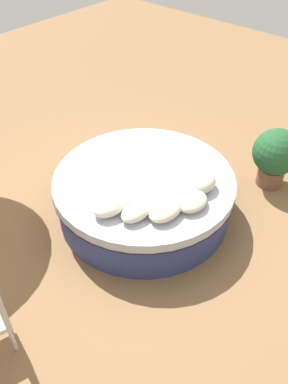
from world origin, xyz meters
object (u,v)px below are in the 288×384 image
(planter, at_px, (276,155))
(throw_pillow_4, at_px, (202,183))
(throw_pillow_2, at_px, (166,209))
(throw_pillow_0, at_px, (111,203))
(throw_pillow_3, at_px, (191,201))
(round_bed, at_px, (144,195))
(throw_pillow_1, at_px, (137,210))

(planter, bearing_deg, throw_pillow_4, -12.03)
(throw_pillow_2, bearing_deg, throw_pillow_0, -56.58)
(throw_pillow_2, relative_size, throw_pillow_3, 1.13)
(round_bed, distance_m, throw_pillow_4, 0.92)
(throw_pillow_0, bearing_deg, planter, 159.92)
(throw_pillow_0, bearing_deg, throw_pillow_3, 135.44)
(throw_pillow_1, bearing_deg, throw_pillow_0, -66.46)
(throw_pillow_1, distance_m, planter, 2.55)
(throw_pillow_4, bearing_deg, throw_pillow_0, -30.18)
(throw_pillow_0, xyz_separation_m, throw_pillow_4, (-1.08, 0.63, 0.00))
(throw_pillow_0, distance_m, planter, 2.78)
(throw_pillow_3, distance_m, planter, 1.91)
(throw_pillow_1, xyz_separation_m, planter, (-2.46, 0.63, -0.20))
(throw_pillow_3, bearing_deg, throw_pillow_2, -21.56)
(planter, bearing_deg, throw_pillow_0, -20.08)
(throw_pillow_1, height_order, planter, planter)
(throw_pillow_0, height_order, throw_pillow_3, throw_pillow_0)
(throw_pillow_2, bearing_deg, throw_pillow_3, 158.44)
(round_bed, xyz_separation_m, throw_pillow_2, (0.38, 0.69, 0.42))
(throw_pillow_0, distance_m, throw_pillow_1, 0.35)
(throw_pillow_3, height_order, planter, planter)
(round_bed, height_order, planter, planter)
(throw_pillow_0, height_order, planter, planter)
(throw_pillow_2, xyz_separation_m, planter, (-2.22, 0.38, -0.20))
(throw_pillow_2, distance_m, planter, 2.26)
(throw_pillow_1, bearing_deg, throw_pillow_4, 161.74)
(round_bed, relative_size, throw_pillow_4, 6.21)
(throw_pillow_2, distance_m, throw_pillow_4, 0.70)
(round_bed, bearing_deg, throw_pillow_3, 86.97)
(round_bed, height_order, throw_pillow_2, throw_pillow_2)
(round_bed, xyz_separation_m, throw_pillow_1, (0.62, 0.43, 0.42))
(throw_pillow_0, relative_size, throw_pillow_3, 1.17)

